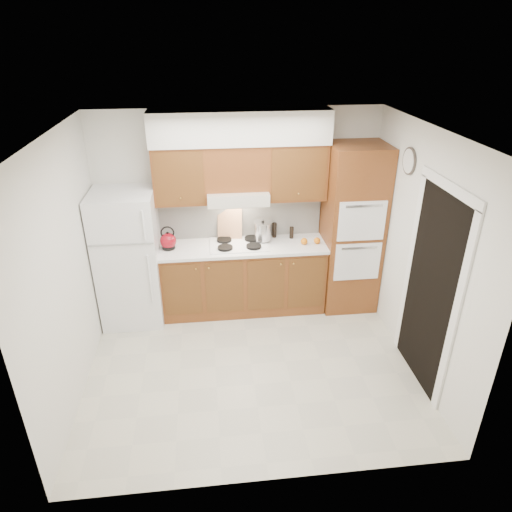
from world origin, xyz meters
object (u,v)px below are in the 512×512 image
(fridge, at_px, (129,258))
(oven_cabinet, at_px, (352,229))
(stock_pot, at_px, (263,231))
(kettle, at_px, (168,241))

(fridge, relative_size, oven_cabinet, 0.78)
(oven_cabinet, bearing_deg, stock_pot, 174.39)
(stock_pot, bearing_deg, oven_cabinet, -5.61)
(oven_cabinet, relative_size, kettle, 10.88)
(oven_cabinet, height_order, kettle, oven_cabinet)
(fridge, relative_size, kettle, 8.51)
(kettle, bearing_deg, fridge, 163.47)
(oven_cabinet, xyz_separation_m, kettle, (-2.35, 0.02, -0.05))
(kettle, height_order, stock_pot, stock_pot)
(oven_cabinet, bearing_deg, fridge, -179.30)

